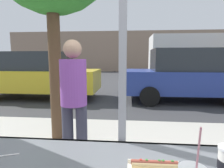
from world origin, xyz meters
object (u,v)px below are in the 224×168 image
(hotdog_tray_near, at_px, (154,166))
(parked_car_blue, at_px, (185,75))
(parked_car_yellow, at_px, (38,75))
(pedestrian, at_px, (74,97))
(box_truck, at_px, (210,58))

(hotdog_tray_near, distance_m, parked_car_blue, 6.28)
(parked_car_yellow, height_order, pedestrian, parked_car_yellow)
(hotdog_tray_near, relative_size, pedestrian, 0.16)
(parked_car_yellow, distance_m, pedestrian, 5.45)
(pedestrian, bearing_deg, box_truck, 59.65)
(pedestrian, bearing_deg, parked_car_blue, 60.39)
(hotdog_tray_near, xyz_separation_m, pedestrian, (-0.81, 1.33, 0.05))
(box_truck, bearing_deg, parked_car_blue, -121.19)
(parked_car_blue, xyz_separation_m, box_truck, (2.48, 4.09, 0.61))
(box_truck, height_order, pedestrian, box_truck)
(box_truck, bearing_deg, pedestrian, -120.35)
(hotdog_tray_near, height_order, pedestrian, pedestrian)
(hotdog_tray_near, relative_size, parked_car_blue, 0.06)
(hotdog_tray_near, height_order, parked_car_yellow, parked_car_yellow)
(parked_car_yellow, height_order, box_truck, box_truck)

